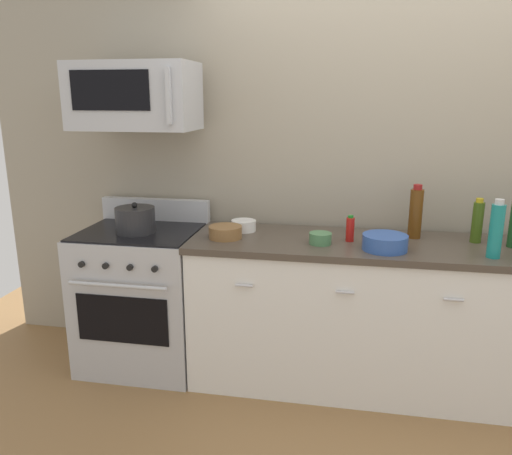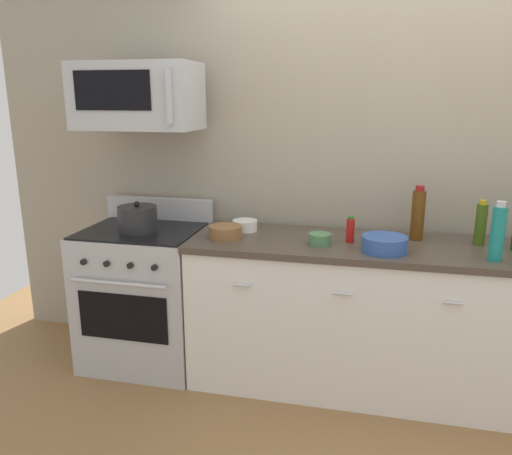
{
  "view_description": "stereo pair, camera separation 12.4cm",
  "coord_description": "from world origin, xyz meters",
  "px_view_note": "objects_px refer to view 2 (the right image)",
  "views": [
    {
      "loc": [
        -0.29,
        -2.89,
        1.74
      ],
      "look_at": [
        -0.82,
        -0.05,
        0.99
      ],
      "focal_mm": 35.05,
      "sensor_mm": 36.0,
      "label": 1
    },
    {
      "loc": [
        -0.17,
        -2.86,
        1.74
      ],
      "look_at": [
        -0.82,
        -0.05,
        0.99
      ],
      "focal_mm": 35.05,
      "sensor_mm": 36.0,
      "label": 2
    }
  ],
  "objects_px": {
    "range_oven": "(146,294)",
    "bowl_white_ceramic": "(245,225)",
    "microwave": "(137,96)",
    "bowl_wooden_salad": "(226,231)",
    "bottle_sparkling_teal": "(498,233)",
    "bottle_hot_sauce_red": "(350,230)",
    "bottle_olive_oil": "(481,224)",
    "bowl_blue_mixing": "(384,243)",
    "bowl_green_glaze": "(320,239)",
    "bottle_wine_amber": "(418,214)",
    "stockpot": "(138,219)"
  },
  "relations": [
    {
      "from": "bottle_hot_sauce_red",
      "to": "bowl_white_ceramic",
      "type": "xyz_separation_m",
      "value": [
        -0.66,
        0.12,
        -0.04
      ]
    },
    {
      "from": "bowl_green_glaze",
      "to": "microwave",
      "type": "bearing_deg",
      "value": 173.24
    },
    {
      "from": "bowl_green_glaze",
      "to": "bowl_wooden_salad",
      "type": "height_order",
      "value": "bowl_wooden_salad"
    },
    {
      "from": "bottle_sparkling_teal",
      "to": "microwave",
      "type": "bearing_deg",
      "value": 173.77
    },
    {
      "from": "bottle_hot_sauce_red",
      "to": "bowl_green_glaze",
      "type": "xyz_separation_m",
      "value": [
        -0.17,
        -0.08,
        -0.04
      ]
    },
    {
      "from": "bowl_green_glaze",
      "to": "bottle_wine_amber",
      "type": "bearing_deg",
      "value": 23.26
    },
    {
      "from": "bowl_blue_mixing",
      "to": "stockpot",
      "type": "distance_m",
      "value": 1.52
    },
    {
      "from": "bowl_blue_mixing",
      "to": "bottle_olive_oil",
      "type": "bearing_deg",
      "value": 25.31
    },
    {
      "from": "range_oven",
      "to": "bowl_wooden_salad",
      "type": "relative_size",
      "value": 5.32
    },
    {
      "from": "bowl_white_ceramic",
      "to": "bottle_wine_amber",
      "type": "bearing_deg",
      "value": 1.65
    },
    {
      "from": "range_oven",
      "to": "bottle_olive_oil",
      "type": "height_order",
      "value": "bottle_olive_oil"
    },
    {
      "from": "bottle_olive_oil",
      "to": "bowl_white_ceramic",
      "type": "bearing_deg",
      "value": 179.75
    },
    {
      "from": "bowl_blue_mixing",
      "to": "range_oven",
      "type": "bearing_deg",
      "value": 174.58
    },
    {
      "from": "range_oven",
      "to": "bowl_white_ceramic",
      "type": "bearing_deg",
      "value": 9.91
    },
    {
      "from": "bottle_olive_oil",
      "to": "bowl_blue_mixing",
      "type": "relative_size",
      "value": 1.05
    },
    {
      "from": "bottle_wine_amber",
      "to": "stockpot",
      "type": "distance_m",
      "value": 1.72
    },
    {
      "from": "bottle_sparkling_teal",
      "to": "bowl_blue_mixing",
      "type": "relative_size",
      "value": 1.26
    },
    {
      "from": "bowl_white_ceramic",
      "to": "microwave",
      "type": "bearing_deg",
      "value": -173.93
    },
    {
      "from": "microwave",
      "to": "bottle_hot_sauce_red",
      "type": "relative_size",
      "value": 4.79
    },
    {
      "from": "range_oven",
      "to": "bottle_sparkling_teal",
      "type": "relative_size",
      "value": 3.4
    },
    {
      "from": "bottle_hot_sauce_red",
      "to": "bottle_olive_oil",
      "type": "bearing_deg",
      "value": 9.12
    },
    {
      "from": "bottle_wine_amber",
      "to": "stockpot",
      "type": "bearing_deg",
      "value": -173.37
    },
    {
      "from": "microwave",
      "to": "bottle_olive_oil",
      "type": "xyz_separation_m",
      "value": [
        2.05,
        0.06,
        -0.71
      ]
    },
    {
      "from": "bowl_blue_mixing",
      "to": "bowl_wooden_salad",
      "type": "distance_m",
      "value": 0.93
    },
    {
      "from": "bowl_blue_mixing",
      "to": "bowl_wooden_salad",
      "type": "height_order",
      "value": "bowl_blue_mixing"
    },
    {
      "from": "bowl_green_glaze",
      "to": "bowl_white_ceramic",
      "type": "height_order",
      "value": "bowl_white_ceramic"
    },
    {
      "from": "range_oven",
      "to": "bowl_white_ceramic",
      "type": "relative_size",
      "value": 6.81
    },
    {
      "from": "bottle_hot_sauce_red",
      "to": "bottle_wine_amber",
      "type": "relative_size",
      "value": 0.48
    },
    {
      "from": "bowl_white_ceramic",
      "to": "bowl_blue_mixing",
      "type": "bearing_deg",
      "value": -16.76
    },
    {
      "from": "bowl_blue_mixing",
      "to": "bowl_wooden_salad",
      "type": "relative_size",
      "value": 1.24
    },
    {
      "from": "microwave",
      "to": "bowl_white_ceramic",
      "type": "height_order",
      "value": "microwave"
    },
    {
      "from": "bottle_olive_oil",
      "to": "bowl_wooden_salad",
      "type": "relative_size",
      "value": 1.3
    },
    {
      "from": "bowl_white_ceramic",
      "to": "bowl_blue_mixing",
      "type": "height_order",
      "value": "bowl_blue_mixing"
    },
    {
      "from": "microwave",
      "to": "stockpot",
      "type": "height_order",
      "value": "microwave"
    },
    {
      "from": "microwave",
      "to": "bowl_wooden_salad",
      "type": "bearing_deg",
      "value": -11.11
    },
    {
      "from": "bottle_hot_sauce_red",
      "to": "bowl_green_glaze",
      "type": "distance_m",
      "value": 0.19
    },
    {
      "from": "bottle_hot_sauce_red",
      "to": "bottle_wine_amber",
      "type": "distance_m",
      "value": 0.42
    },
    {
      "from": "microwave",
      "to": "bottle_wine_amber",
      "type": "xyz_separation_m",
      "value": [
        1.7,
        0.1,
        -0.68
      ]
    },
    {
      "from": "bottle_sparkling_teal",
      "to": "bowl_green_glaze",
      "type": "distance_m",
      "value": 0.93
    },
    {
      "from": "range_oven",
      "to": "bottle_hot_sauce_red",
      "type": "height_order",
      "value": "bottle_hot_sauce_red"
    },
    {
      "from": "bottle_hot_sauce_red",
      "to": "bottle_sparkling_teal",
      "type": "distance_m",
      "value": 0.77
    },
    {
      "from": "range_oven",
      "to": "bottle_olive_oil",
      "type": "relative_size",
      "value": 4.08
    },
    {
      "from": "bottle_sparkling_teal",
      "to": "bottle_olive_oil",
      "type": "relative_size",
      "value": 1.2
    },
    {
      "from": "range_oven",
      "to": "bottle_olive_oil",
      "type": "distance_m",
      "value": 2.13
    },
    {
      "from": "bottle_wine_amber",
      "to": "bowl_blue_mixing",
      "type": "relative_size",
      "value": 1.3
    },
    {
      "from": "range_oven",
      "to": "microwave",
      "type": "height_order",
      "value": "microwave"
    },
    {
      "from": "microwave",
      "to": "bottle_wine_amber",
      "type": "height_order",
      "value": "microwave"
    },
    {
      "from": "bottle_sparkling_teal",
      "to": "bottle_hot_sauce_red",
      "type": "bearing_deg",
      "value": 167.0
    },
    {
      "from": "bottle_olive_oil",
      "to": "bowl_wooden_salad",
      "type": "distance_m",
      "value": 1.48
    },
    {
      "from": "bottle_wine_amber",
      "to": "bowl_blue_mixing",
      "type": "height_order",
      "value": "bottle_wine_amber"
    }
  ]
}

